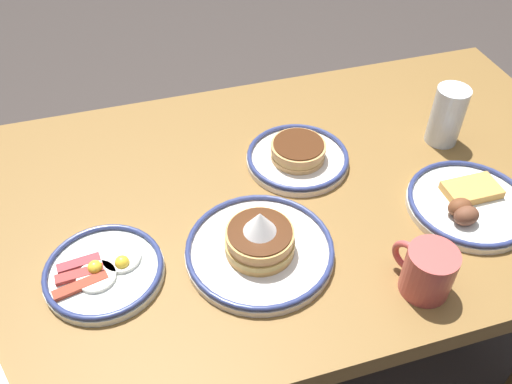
{
  "coord_description": "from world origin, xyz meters",
  "views": [
    {
      "loc": [
        0.25,
        0.76,
        1.5
      ],
      "look_at": [
        0.03,
        0.02,
        0.75
      ],
      "focal_mm": 37.98,
      "sensor_mm": 36.0,
      "label": 1
    }
  ],
  "objects_px": {
    "plate_far_companion": "(104,271)",
    "drinking_glass": "(446,118)",
    "plate_near_main": "(298,156)",
    "plate_center_pancakes": "(469,203)",
    "plate_far_side": "(260,246)",
    "coffee_mug": "(427,270)"
  },
  "relations": [
    {
      "from": "plate_center_pancakes",
      "to": "coffee_mug",
      "type": "height_order",
      "value": "coffee_mug"
    },
    {
      "from": "plate_near_main",
      "to": "plate_far_side",
      "type": "xyz_separation_m",
      "value": [
        0.15,
        0.22,
        0.01
      ]
    },
    {
      "from": "plate_near_main",
      "to": "plate_far_companion",
      "type": "height_order",
      "value": "plate_near_main"
    },
    {
      "from": "plate_center_pancakes",
      "to": "plate_far_companion",
      "type": "bearing_deg",
      "value": -3.05
    },
    {
      "from": "plate_far_side",
      "to": "coffee_mug",
      "type": "bearing_deg",
      "value": 148.78
    },
    {
      "from": "coffee_mug",
      "to": "drinking_glass",
      "type": "distance_m",
      "value": 0.43
    },
    {
      "from": "plate_near_main",
      "to": "drinking_glass",
      "type": "distance_m",
      "value": 0.34
    },
    {
      "from": "plate_center_pancakes",
      "to": "drinking_glass",
      "type": "bearing_deg",
      "value": -106.77
    },
    {
      "from": "coffee_mug",
      "to": "drinking_glass",
      "type": "relative_size",
      "value": 0.84
    },
    {
      "from": "drinking_glass",
      "to": "plate_near_main",
      "type": "bearing_deg",
      "value": -3.16
    },
    {
      "from": "plate_far_side",
      "to": "drinking_glass",
      "type": "distance_m",
      "value": 0.54
    },
    {
      "from": "drinking_glass",
      "to": "coffee_mug",
      "type": "bearing_deg",
      "value": 55.46
    },
    {
      "from": "plate_far_companion",
      "to": "plate_far_side",
      "type": "bearing_deg",
      "value": 173.41
    },
    {
      "from": "plate_far_side",
      "to": "coffee_mug",
      "type": "xyz_separation_m",
      "value": [
        -0.25,
        0.15,
        0.02
      ]
    },
    {
      "from": "plate_far_companion",
      "to": "coffee_mug",
      "type": "height_order",
      "value": "coffee_mug"
    },
    {
      "from": "plate_center_pancakes",
      "to": "coffee_mug",
      "type": "distance_m",
      "value": 0.23
    },
    {
      "from": "plate_far_companion",
      "to": "drinking_glass",
      "type": "distance_m",
      "value": 0.79
    },
    {
      "from": "plate_near_main",
      "to": "drinking_glass",
      "type": "bearing_deg",
      "value": 176.84
    },
    {
      "from": "coffee_mug",
      "to": "plate_far_side",
      "type": "bearing_deg",
      "value": -31.22
    },
    {
      "from": "plate_center_pancakes",
      "to": "plate_far_companion",
      "type": "distance_m",
      "value": 0.71
    },
    {
      "from": "drinking_glass",
      "to": "plate_center_pancakes",
      "type": "bearing_deg",
      "value": 73.23
    },
    {
      "from": "plate_far_companion",
      "to": "plate_far_side",
      "type": "xyz_separation_m",
      "value": [
        -0.28,
        0.03,
        0.01
      ]
    }
  ]
}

